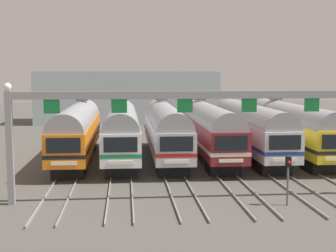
{
  "coord_description": "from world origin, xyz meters",
  "views": [
    {
      "loc": [
        -5.32,
        -40.55,
        7.54
      ],
      "look_at": [
        -1.67,
        0.0,
        2.91
      ],
      "focal_mm": 50.35,
      "sensor_mm": 36.0,
      "label": 1
    }
  ],
  "objects_px": {
    "commuter_train_maroon": "(209,128)",
    "commuter_train_silver": "(251,128)",
    "yard_signal_mast": "(288,171)",
    "catenary_gantry": "(217,111)",
    "commuter_train_stainless": "(165,129)",
    "commuter_train_white": "(122,129)",
    "commuter_train_orange": "(77,129)",
    "commuter_train_yellow": "(293,127)"
  },
  "relations": [
    {
      "from": "commuter_train_orange",
      "to": "commuter_train_maroon",
      "type": "distance_m",
      "value": 11.4
    },
    {
      "from": "commuter_train_maroon",
      "to": "commuter_train_silver",
      "type": "distance_m",
      "value": 3.8
    },
    {
      "from": "commuter_train_stainless",
      "to": "commuter_train_maroon",
      "type": "height_order",
      "value": "same"
    },
    {
      "from": "commuter_train_white",
      "to": "catenary_gantry",
      "type": "xyz_separation_m",
      "value": [
        5.7,
        -13.5,
        2.63
      ]
    },
    {
      "from": "yard_signal_mast",
      "to": "commuter_train_maroon",
      "type": "bearing_deg",
      "value": 97.17
    },
    {
      "from": "commuter_train_white",
      "to": "commuter_train_yellow",
      "type": "distance_m",
      "value": 15.2
    },
    {
      "from": "commuter_train_silver",
      "to": "yard_signal_mast",
      "type": "xyz_separation_m",
      "value": [
        -1.9,
        -15.09,
        -0.68
      ]
    },
    {
      "from": "commuter_train_orange",
      "to": "commuter_train_yellow",
      "type": "bearing_deg",
      "value": 0.0
    },
    {
      "from": "commuter_train_white",
      "to": "yard_signal_mast",
      "type": "height_order",
      "value": "commuter_train_white"
    },
    {
      "from": "commuter_train_orange",
      "to": "commuter_train_white",
      "type": "distance_m",
      "value": 3.8
    },
    {
      "from": "catenary_gantry",
      "to": "commuter_train_stainless",
      "type": "bearing_deg",
      "value": 98.01
    },
    {
      "from": "commuter_train_orange",
      "to": "commuter_train_maroon",
      "type": "relative_size",
      "value": 1.0
    },
    {
      "from": "commuter_train_white",
      "to": "commuter_train_yellow",
      "type": "bearing_deg",
      "value": 0.0
    },
    {
      "from": "commuter_train_orange",
      "to": "commuter_train_silver",
      "type": "xyz_separation_m",
      "value": [
        15.2,
        -0.0,
        -0.0
      ]
    },
    {
      "from": "commuter_train_orange",
      "to": "catenary_gantry",
      "type": "bearing_deg",
      "value": -54.86
    },
    {
      "from": "commuter_train_stainless",
      "to": "commuter_train_maroon",
      "type": "relative_size",
      "value": 1.0
    },
    {
      "from": "commuter_train_yellow",
      "to": "catenary_gantry",
      "type": "xyz_separation_m",
      "value": [
        -9.5,
        -13.5,
        2.63
      ]
    },
    {
      "from": "commuter_train_stainless",
      "to": "commuter_train_orange",
      "type": "bearing_deg",
      "value": 180.0
    },
    {
      "from": "commuter_train_white",
      "to": "commuter_train_silver",
      "type": "distance_m",
      "value": 11.4
    },
    {
      "from": "commuter_train_orange",
      "to": "commuter_train_maroon",
      "type": "bearing_deg",
      "value": 0.0
    },
    {
      "from": "commuter_train_white",
      "to": "commuter_train_silver",
      "type": "height_order",
      "value": "commuter_train_white"
    },
    {
      "from": "catenary_gantry",
      "to": "yard_signal_mast",
      "type": "bearing_deg",
      "value": -22.82
    },
    {
      "from": "commuter_train_orange",
      "to": "yard_signal_mast",
      "type": "relative_size",
      "value": 6.29
    },
    {
      "from": "commuter_train_orange",
      "to": "commuter_train_yellow",
      "type": "height_order",
      "value": "same"
    },
    {
      "from": "commuter_train_silver",
      "to": "commuter_train_yellow",
      "type": "distance_m",
      "value": 3.8
    },
    {
      "from": "commuter_train_stainless",
      "to": "commuter_train_yellow",
      "type": "bearing_deg",
      "value": 0.0
    },
    {
      "from": "commuter_train_orange",
      "to": "commuter_train_maroon",
      "type": "xyz_separation_m",
      "value": [
        11.4,
        0.0,
        0.0
      ]
    },
    {
      "from": "commuter_train_maroon",
      "to": "yard_signal_mast",
      "type": "relative_size",
      "value": 6.29
    },
    {
      "from": "commuter_train_white",
      "to": "yard_signal_mast",
      "type": "distance_m",
      "value": 17.85
    },
    {
      "from": "commuter_train_yellow",
      "to": "catenary_gantry",
      "type": "bearing_deg",
      "value": -125.14
    },
    {
      "from": "commuter_train_white",
      "to": "commuter_train_silver",
      "type": "relative_size",
      "value": 1.0
    },
    {
      "from": "commuter_train_stainless",
      "to": "catenary_gantry",
      "type": "distance_m",
      "value": 13.88
    },
    {
      "from": "commuter_train_stainless",
      "to": "yard_signal_mast",
      "type": "relative_size",
      "value": 6.29
    },
    {
      "from": "commuter_train_orange",
      "to": "commuter_train_white",
      "type": "bearing_deg",
      "value": 0.0
    },
    {
      "from": "commuter_train_stainless",
      "to": "commuter_train_yellow",
      "type": "relative_size",
      "value": 1.0
    },
    {
      "from": "commuter_train_yellow",
      "to": "catenary_gantry",
      "type": "height_order",
      "value": "catenary_gantry"
    },
    {
      "from": "commuter_train_maroon",
      "to": "commuter_train_orange",
      "type": "bearing_deg",
      "value": 180.0
    },
    {
      "from": "commuter_train_orange",
      "to": "commuter_train_stainless",
      "type": "height_order",
      "value": "same"
    },
    {
      "from": "yard_signal_mast",
      "to": "catenary_gantry",
      "type": "bearing_deg",
      "value": 157.18
    },
    {
      "from": "commuter_train_maroon",
      "to": "catenary_gantry",
      "type": "distance_m",
      "value": 13.88
    },
    {
      "from": "commuter_train_stainless",
      "to": "yard_signal_mast",
      "type": "distance_m",
      "value": 16.15
    },
    {
      "from": "commuter_train_white",
      "to": "catenary_gantry",
      "type": "height_order",
      "value": "catenary_gantry"
    }
  ]
}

